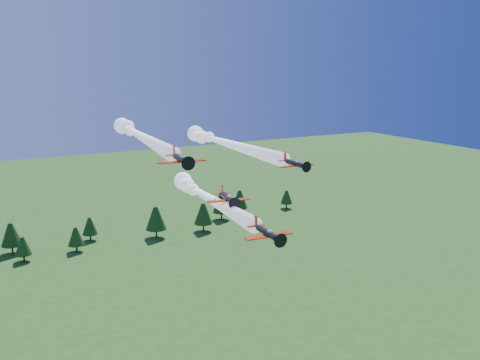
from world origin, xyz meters
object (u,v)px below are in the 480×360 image
plane_lead (206,196)px  plane_slot (228,198)px  plane_right (224,142)px  plane_left (139,135)px

plane_lead → plane_slot: (0.11, -8.63, 1.60)m
plane_right → plane_lead: bearing=-128.9°
plane_lead → plane_right: 16.92m
plane_lead → plane_slot: bearing=-86.0°
plane_right → plane_slot: plane_right is taller
plane_lead → plane_right: bearing=53.2°
plane_left → plane_right: size_ratio=1.11×
plane_lead → plane_slot: 8.77m
plane_left → plane_slot: plane_left is taller
plane_lead → plane_left: 20.39m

